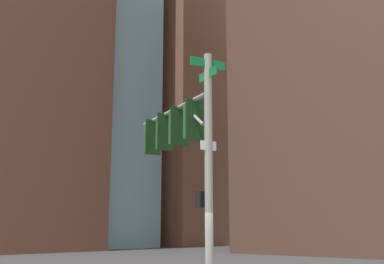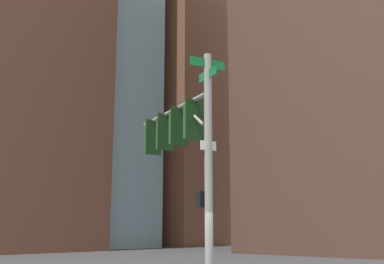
% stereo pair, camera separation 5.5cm
% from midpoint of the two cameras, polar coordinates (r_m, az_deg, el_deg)
% --- Properties ---
extents(signal_pole_assembly, '(4.56, 1.98, 6.67)m').
position_cam_midpoint_polar(signal_pole_assembly, '(13.55, -1.58, -1.13)').
color(signal_pole_assembly, gray).
rests_on(signal_pole_assembly, ground_plane).
extents(building_brick_nearside, '(19.18, 16.71, 39.92)m').
position_cam_midpoint_polar(building_brick_nearside, '(56.54, -22.29, 7.56)').
color(building_brick_nearside, brown).
rests_on(building_brick_nearside, ground_plane).
extents(building_brick_midblock, '(17.70, 19.04, 40.92)m').
position_cam_midpoint_polar(building_brick_midblock, '(51.13, 18.96, 9.95)').
color(building_brick_midblock, '#4C3328').
rests_on(building_brick_midblock, ground_plane).
extents(building_brick_farside, '(17.29, 15.35, 49.64)m').
position_cam_midpoint_polar(building_brick_farside, '(73.40, -1.80, 6.26)').
color(building_brick_farside, brown).
rests_on(building_brick_farside, ground_plane).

